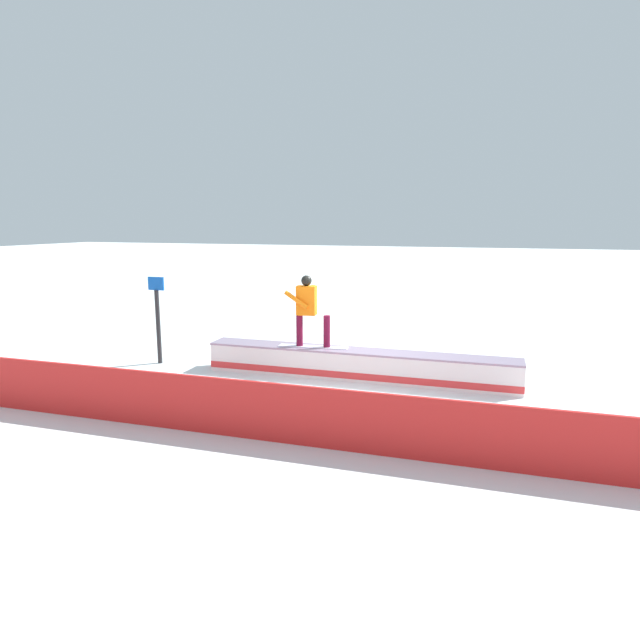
{
  "coord_description": "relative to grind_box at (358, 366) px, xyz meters",
  "views": [
    {
      "loc": [
        -2.72,
        10.57,
        3.24
      ],
      "look_at": [
        0.49,
        1.01,
        1.4
      ],
      "focal_mm": 30.45,
      "sensor_mm": 36.0,
      "label": 1
    }
  ],
  "objects": [
    {
      "name": "ground_plane",
      "position": [
        0.0,
        0.0,
        -0.28
      ],
      "size": [
        120.0,
        120.0,
        0.0
      ],
      "primitive_type": "plane",
      "color": "white"
    },
    {
      "name": "grind_box",
      "position": [
        0.0,
        0.0,
        0.0
      ],
      "size": [
        6.51,
        0.78,
        0.62
      ],
      "color": "white",
      "rests_on": "ground_plane"
    },
    {
      "name": "snowboarder",
      "position": [
        1.07,
        0.03,
        1.17
      ],
      "size": [
        1.5,
        0.48,
        1.51
      ],
      "color": "silver",
      "rests_on": "grind_box"
    },
    {
      "name": "safety_fence",
      "position": [
        0.0,
        3.53,
        0.17
      ],
      "size": [
        13.36,
        0.35,
        0.9
      ],
      "primitive_type": "cube",
      "rotation": [
        0.0,
        0.0,
        0.02
      ],
      "color": "red",
      "rests_on": "ground_plane"
    },
    {
      "name": "trail_marker",
      "position": [
        4.67,
        0.19,
        0.79
      ],
      "size": [
        0.4,
        0.1,
        2.0
      ],
      "color": "#262628",
      "rests_on": "ground_plane"
    }
  ]
}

